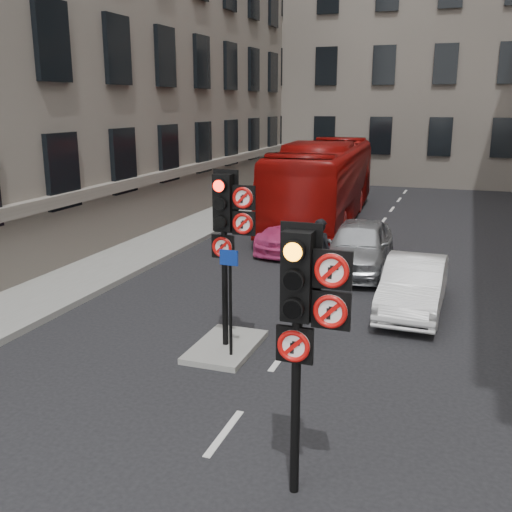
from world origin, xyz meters
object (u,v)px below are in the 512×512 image
Objects in this scene: car_silver at (359,246)px; motorcycle at (298,314)px; car_white at (414,285)px; motorcyclist at (320,253)px; car_pink at (298,229)px; signal_far at (228,221)px; bus_red at (323,182)px; info_sign at (230,288)px; signal_near at (304,306)px.

motorcycle is (-0.27, -5.86, -0.20)m from car_silver.
motorcyclist is (-2.62, 1.26, 0.30)m from car_white.
car_pink is 2.46× the size of motorcyclist.
bus_red is at bearing 95.58° from signal_far.
car_silver is 3.34m from car_pink.
car_pink is 9.67m from info_sign.
signal_near is 1.67× the size of info_sign.
motorcycle is at bearing 40.71° from signal_far.
info_sign is at bearing -125.82° from car_white.
motorcyclist reaches higher than car_pink.
info_sign reaches higher than car_silver.
motorcycle is at bearing -71.71° from car_pink.
motorcyclist is at bearing -63.98° from car_pink.
car_silver is at bearing 121.75° from car_white.
info_sign is at bearing -79.55° from car_pink.
signal_near is 1.00× the size of signal_far.
signal_near is at bearing -52.95° from info_sign.
bus_red reaches higher than motorcycle.
car_pink reaches higher than car_white.
car_pink is at bearing 136.70° from car_silver.
car_white is 1.85× the size of info_sign.
car_silver reaches higher than car_pink.
signal_near is 13.72m from car_pink.
signal_near is 1.88× the size of motorcycle.
car_silver is 0.96× the size of car_pink.
car_pink is 4.49m from motorcyclist.
signal_far is at bearing 106.39° from motorcyclist.
bus_red is at bearing 96.68° from car_pink.
car_white is at bearing 178.77° from motorcyclist.
signal_near is at bearing -94.42° from car_white.
car_pink is 8.38m from motorcycle.
signal_far is at bearing 123.02° from signal_near.
car_silver is 2.11× the size of info_sign.
info_sign is at bearing -131.22° from motorcycle.
signal_far is 0.90× the size of car_white.
signal_far reaches higher than car_silver.
info_sign is at bearing -65.30° from signal_far.
motorcyclist is at bearing 155.25° from car_white.
signal_near is 9.30m from motorcyclist.
bus_red is 5.65× the size of info_sign.
bus_red is (-0.34, 5.10, 1.00)m from car_pink.
motorcyclist is (2.10, -9.22, -0.73)m from bus_red.
signal_near reaches higher than car_silver.
signal_far reaches higher than car_pink.
signal_far reaches higher than motorcyclist.
car_silver is 2.05m from motorcyclist.
car_pink is at bearing -89.70° from bus_red.
signal_near reaches higher than car_pink.
car_silver is (1.44, 6.87, -1.93)m from signal_far.
info_sign reaches higher than motorcyclist.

